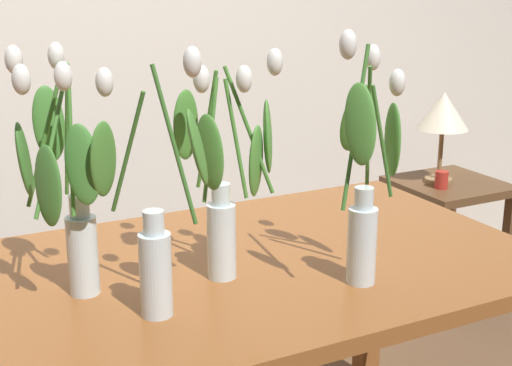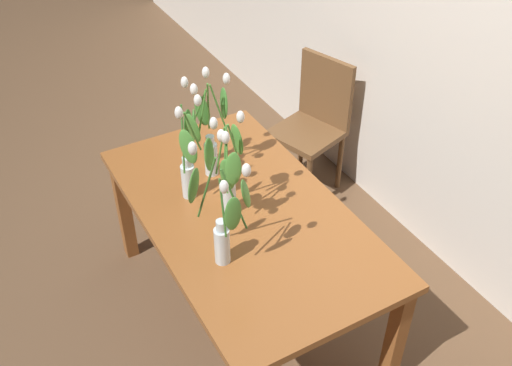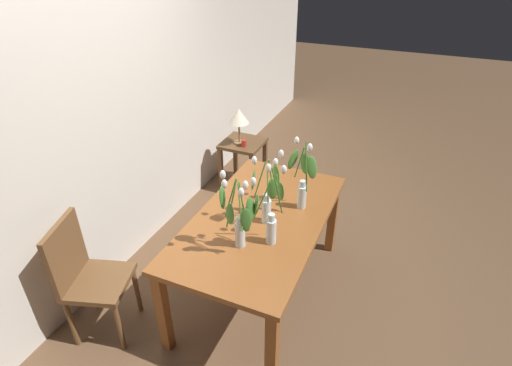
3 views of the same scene
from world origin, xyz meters
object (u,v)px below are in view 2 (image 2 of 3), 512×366
Objects in this scene: tulip_vase_0 at (222,223)px; tulip_vase_2 at (207,134)px; tulip_vase_1 at (228,175)px; dining_chair at (315,119)px; tulip_vase_3 at (189,165)px; dining_table at (243,225)px.

tulip_vase_2 is at bearing 159.77° from tulip_vase_0.
tulip_vase_1 is at bearing 148.98° from tulip_vase_0.
tulip_vase_0 is 0.63× the size of dining_chair.
tulip_vase_2 is at bearing 129.96° from tulip_vase_3.
tulip_vase_1 is (-0.02, -0.07, 0.32)m from dining_table.
tulip_vase_0 is 0.32m from tulip_vase_1.
tulip_vase_3 is at bearing 172.53° from tulip_vase_0.
dining_table is 0.46m from tulip_vase_0.
dining_table is at bearing -50.43° from dining_chair.
dining_table is 0.49m from tulip_vase_2.
tulip_vase_1 reaches higher than dining_chair.
tulip_vase_0 is 1.05× the size of tulip_vase_3.
tulip_vase_0 is (0.25, -0.23, 0.31)m from dining_table.
tulip_vase_1 is 0.58× the size of dining_chair.
tulip_vase_2 is at bearing -66.05° from dining_chair.
tulip_vase_0 reaches higher than tulip_vase_2.
dining_table is 2.74× the size of tulip_vase_0.
tulip_vase_2 is (-0.35, 0.06, 0.00)m from tulip_vase_1.
tulip_vase_3 reaches higher than dining_chair.
tulip_vase_0 is at bearing -7.47° from tulip_vase_3.
dining_table is 0.33m from tulip_vase_1.
tulip_vase_2 reaches higher than dining_chair.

